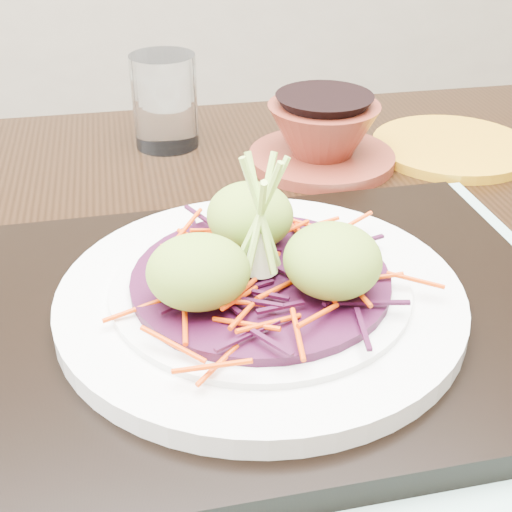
{
  "coord_description": "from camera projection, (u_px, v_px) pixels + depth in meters",
  "views": [
    {
      "loc": [
        -0.06,
        -0.52,
        1.14
      ],
      "look_at": [
        0.01,
        -0.09,
        0.88
      ],
      "focal_mm": 50.0,
      "sensor_mm": 36.0,
      "label": 1
    }
  ],
  "objects": [
    {
      "name": "yellow_plate",
      "position": [
        452.0,
        147.0,
        0.8
      ],
      "size": [
        0.22,
        0.22,
        0.01
      ],
      "primitive_type": "cylinder",
      "rotation": [
        0.0,
        0.0,
        0.24
      ],
      "color": "#B47A14",
      "rests_on": "dining_table"
    },
    {
      "name": "terracotta_bowl_set",
      "position": [
        323.0,
        138.0,
        0.76
      ],
      "size": [
        0.18,
        0.18,
        0.07
      ],
      "rotation": [
        0.0,
        0.0,
        -0.11
      ],
      "color": "maroon",
      "rests_on": "dining_table"
    },
    {
      "name": "cabbage_bed",
      "position": [
        260.0,
        279.0,
        0.49
      ],
      "size": [
        0.18,
        0.18,
        0.01
      ],
      "primitive_type": "cylinder",
      "color": "#390B25",
      "rests_on": "white_plate"
    },
    {
      "name": "dining_table",
      "position": [
        247.0,
        392.0,
        0.63
      ],
      "size": [
        1.35,
        0.93,
        0.82
      ],
      "rotation": [
        0.0,
        0.0,
        0.04
      ],
      "color": "black",
      "rests_on": "ground"
    },
    {
      "name": "water_glass",
      "position": [
        165.0,
        101.0,
        0.8
      ],
      "size": [
        0.09,
        0.09,
        0.1
      ],
      "primitive_type": "cylinder",
      "rotation": [
        0.0,
        0.0,
        -0.26
      ],
      "color": "white",
      "rests_on": "dining_table"
    },
    {
      "name": "guacamole_scoops",
      "position": [
        261.0,
        248.0,
        0.48
      ],
      "size": [
        0.16,
        0.14,
        0.05
      ],
      "color": "olive",
      "rests_on": "cabbage_bed"
    },
    {
      "name": "serving_tray",
      "position": [
        260.0,
        319.0,
        0.51
      ],
      "size": [
        0.46,
        0.35,
        0.02
      ],
      "primitive_type": "cube",
      "rotation": [
        0.0,
        0.0,
        0.06
      ],
      "color": "black",
      "rests_on": "placemat"
    },
    {
      "name": "white_plate",
      "position": [
        260.0,
        296.0,
        0.5
      ],
      "size": [
        0.29,
        0.29,
        0.02
      ],
      "color": "silver",
      "rests_on": "serving_tray"
    },
    {
      "name": "carrot_julienne",
      "position": [
        261.0,
        268.0,
        0.49
      ],
      "size": [
        0.22,
        0.22,
        0.01
      ],
      "primitive_type": null,
      "color": "#D03803",
      "rests_on": "cabbage_bed"
    },
    {
      "name": "placemat",
      "position": [
        260.0,
        332.0,
        0.52
      ],
      "size": [
        0.53,
        0.42,
        0.0
      ],
      "primitive_type": "cube",
      "rotation": [
        0.0,
        0.0,
        0.06
      ],
      "color": "#88B0A5",
      "rests_on": "dining_table"
    },
    {
      "name": "scallion_garnish",
      "position": [
        261.0,
        219.0,
        0.47
      ],
      "size": [
        0.07,
        0.07,
        0.1
      ],
      "primitive_type": null,
      "color": "#9ECC51",
      "rests_on": "cabbage_bed"
    }
  ]
}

